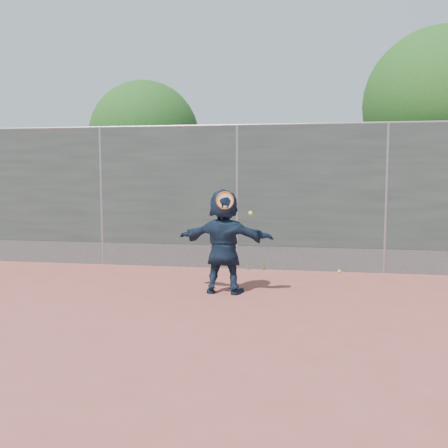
# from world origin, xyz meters

# --- Properties ---
(ground) EXTENTS (80.00, 80.00, 0.00)m
(ground) POSITION_xyz_m (0.00, 0.00, 0.00)
(ground) COLOR #9E4C42
(ground) RESTS_ON ground
(player) EXTENTS (1.65, 0.61, 1.75)m
(player) POSITION_xyz_m (0.09, 1.33, 0.88)
(player) COLOR #142438
(player) RESTS_ON ground
(ball_ground) EXTENTS (0.07, 0.07, 0.07)m
(ball_ground) POSITION_xyz_m (2.11, 3.35, 0.03)
(ball_ground) COLOR #D3E332
(ball_ground) RESTS_ON ground
(fence) EXTENTS (20.00, 0.06, 3.03)m
(fence) POSITION_xyz_m (-0.00, 3.50, 1.58)
(fence) COLOR #38423D
(fence) RESTS_ON ground
(swing_action) EXTENTS (0.60, 0.17, 0.51)m
(swing_action) POSITION_xyz_m (0.18, 1.13, 1.53)
(swing_action) COLOR #CB5A13
(swing_action) RESTS_ON ground
(tree_left) EXTENTS (3.15, 3.00, 4.53)m
(tree_left) POSITION_xyz_m (-2.85, 6.55, 2.94)
(tree_left) COLOR #382314
(tree_left) RESTS_ON ground
(weed_clump) EXTENTS (0.68, 0.07, 0.30)m
(weed_clump) POSITION_xyz_m (0.29, 3.38, 0.13)
(weed_clump) COLOR #387226
(weed_clump) RESTS_ON ground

